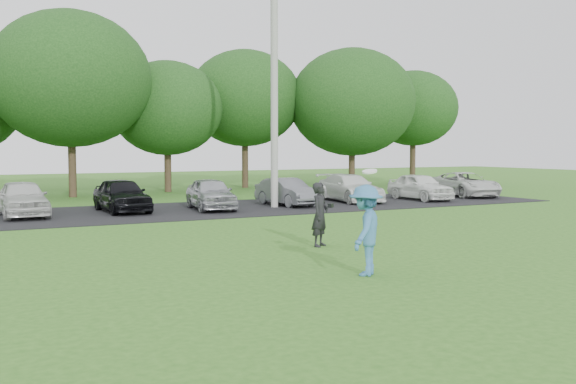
{
  "coord_description": "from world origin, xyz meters",
  "views": [
    {
      "loc": [
        -6.77,
        -9.61,
        2.33
      ],
      "look_at": [
        0.0,
        3.5,
        1.3
      ],
      "focal_mm": 40.0,
      "sensor_mm": 36.0,
      "label": 1
    }
  ],
  "objects": [
    {
      "name": "ground",
      "position": [
        0.0,
        0.0,
        0.0
      ],
      "size": [
        100.0,
        100.0,
        0.0
      ],
      "primitive_type": "plane",
      "color": "#2F631C",
      "rests_on": "ground"
    },
    {
      "name": "parking_lot",
      "position": [
        0.0,
        13.0,
        0.01
      ],
      "size": [
        32.0,
        6.5,
        0.03
      ],
      "primitive_type": "cube",
      "color": "black",
      "rests_on": "ground"
    },
    {
      "name": "utility_pole",
      "position": [
        4.05,
        12.49,
        5.04
      ],
      "size": [
        0.28,
        0.28,
        10.09
      ],
      "primitive_type": "cylinder",
      "color": "#9E9E99",
      "rests_on": "ground"
    },
    {
      "name": "frisbee_player",
      "position": [
        -0.21,
        0.02,
        0.83
      ],
      "size": [
        1.21,
        1.18,
        1.95
      ],
      "color": "teal",
      "rests_on": "ground"
    },
    {
      "name": "camera_bystander",
      "position": [
        0.77,
        3.34,
        0.76
      ],
      "size": [
        0.66,
        0.62,
        1.51
      ],
      "color": "black",
      "rests_on": "ground"
    },
    {
      "name": "parked_cars",
      "position": [
        0.77,
        13.1,
        0.62
      ],
      "size": [
        31.14,
        4.56,
        1.23
      ],
      "color": "black",
      "rests_on": "parking_lot"
    },
    {
      "name": "tree_row",
      "position": [
        1.51,
        22.76,
        4.91
      ],
      "size": [
        42.39,
        9.85,
        8.64
      ],
      "color": "#38281C",
      "rests_on": "ground"
    }
  ]
}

